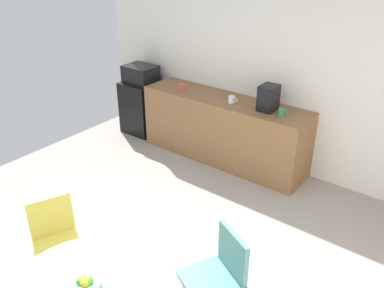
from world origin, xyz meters
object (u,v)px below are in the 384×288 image
(chair_teal, at_px, (222,268))
(mug_red, at_px, (182,87))
(mini_fridge, at_px, (143,107))
(microwave, at_px, (141,74))
(mug_white, at_px, (232,99))
(fruit_bowl, at_px, (83,284))
(chair_yellow, at_px, (55,232))
(coffee_maker, at_px, (268,98))
(mug_green, at_px, (282,112))

(chair_teal, height_order, mug_red, mug_red)
(mini_fridge, relative_size, microwave, 1.71)
(mini_fridge, bearing_deg, mug_white, -2.25)
(mug_white, bearing_deg, mini_fridge, 177.75)
(microwave, relative_size, fruit_bowl, 1.84)
(chair_teal, bearing_deg, chair_yellow, -159.06)
(mini_fridge, distance_m, microwave, 0.54)
(fruit_bowl, bearing_deg, chair_yellow, 157.22)
(microwave, distance_m, mug_white, 1.69)
(mug_red, height_order, coffee_maker, coffee_maker)
(chair_teal, bearing_deg, microwave, 143.30)
(microwave, distance_m, mug_green, 2.40)
(mug_white, bearing_deg, chair_teal, -58.67)
(mug_white, relative_size, coffee_maker, 0.40)
(coffee_maker, bearing_deg, chair_yellow, -101.00)
(mini_fridge, relative_size, chair_yellow, 0.99)
(microwave, relative_size, mug_red, 3.72)
(chair_teal, height_order, mug_green, mug_green)
(mug_green, height_order, coffee_maker, coffee_maker)
(mini_fridge, height_order, coffee_maker, coffee_maker)
(chair_teal, relative_size, coffee_maker, 2.59)
(chair_yellow, relative_size, mug_green, 6.43)
(microwave, relative_size, coffee_maker, 1.50)
(chair_teal, distance_m, coffee_maker, 2.47)
(chair_teal, distance_m, mug_white, 2.59)
(mug_green, relative_size, mug_red, 1.00)
(chair_teal, distance_m, fruit_bowl, 1.06)
(mug_red, bearing_deg, fruit_bowl, -61.97)
(mug_green, height_order, mug_red, same)
(mug_white, height_order, mug_red, same)
(mini_fridge, distance_m, coffee_maker, 2.27)
(chair_teal, distance_m, chair_yellow, 1.49)
(mini_fridge, xyz_separation_m, chair_yellow, (1.63, -2.78, 0.11))
(microwave, xyz_separation_m, chair_teal, (3.02, -2.25, -0.43))
(mini_fridge, bearing_deg, chair_yellow, -59.60)
(mug_green, bearing_deg, coffee_maker, 162.83)
(chair_teal, bearing_deg, mug_green, 105.88)
(mug_white, xyz_separation_m, mug_green, (0.71, -0.00, 0.00))
(microwave, bearing_deg, coffee_maker, 0.00)
(chair_teal, bearing_deg, mug_red, 134.74)
(chair_teal, relative_size, mug_white, 6.43)
(mug_red, bearing_deg, mug_green, 0.48)
(chair_yellow, relative_size, fruit_bowl, 3.18)
(mug_green, distance_m, mug_red, 1.53)
(chair_yellow, relative_size, mug_white, 6.43)
(chair_teal, relative_size, fruit_bowl, 3.18)
(mini_fridge, height_order, mug_green, mug_green)
(mug_white, distance_m, coffee_maker, 0.50)
(chair_teal, xyz_separation_m, chair_yellow, (-1.39, -0.53, 0.00))
(microwave, relative_size, mug_green, 3.72)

